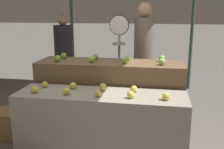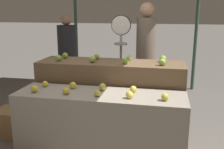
# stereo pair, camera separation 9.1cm
# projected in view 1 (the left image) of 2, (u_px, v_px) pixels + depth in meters

# --- Properties ---
(display_counter_front) EXTENTS (1.93, 0.55, 0.78)m
(display_counter_front) POSITION_uv_depth(u_px,v_px,m) (101.00, 126.00, 3.04)
(display_counter_front) COLOR gray
(display_counter_front) RESTS_ON ground_plane
(display_counter_back) EXTENTS (1.93, 0.55, 1.03)m
(display_counter_back) POSITION_uv_depth(u_px,v_px,m) (110.00, 99.00, 3.58)
(display_counter_back) COLOR brown
(display_counter_back) RESTS_ON ground_plane
(apple_front_0) EXTENTS (0.08, 0.08, 0.08)m
(apple_front_0) POSITION_uv_depth(u_px,v_px,m) (35.00, 89.00, 2.95)
(apple_front_0) COLOR gold
(apple_front_0) RESTS_ON display_counter_front
(apple_front_1) EXTENTS (0.08, 0.08, 0.08)m
(apple_front_1) POSITION_uv_depth(u_px,v_px,m) (67.00, 91.00, 2.89)
(apple_front_1) COLOR gold
(apple_front_1) RESTS_ON display_counter_front
(apple_front_2) EXTENTS (0.07, 0.07, 0.07)m
(apple_front_2) POSITION_uv_depth(u_px,v_px,m) (98.00, 94.00, 2.83)
(apple_front_2) COLOR gold
(apple_front_2) RESTS_ON display_counter_front
(apple_front_3) EXTENTS (0.08, 0.08, 0.08)m
(apple_front_3) POSITION_uv_depth(u_px,v_px,m) (131.00, 95.00, 2.77)
(apple_front_3) COLOR yellow
(apple_front_3) RESTS_ON display_counter_front
(apple_front_4) EXTENTS (0.08, 0.08, 0.08)m
(apple_front_4) POSITION_uv_depth(u_px,v_px,m) (166.00, 96.00, 2.72)
(apple_front_4) COLOR gold
(apple_front_4) RESTS_ON display_counter_front
(apple_front_5) EXTENTS (0.07, 0.07, 0.07)m
(apple_front_5) POSITION_uv_depth(u_px,v_px,m) (45.00, 84.00, 3.16)
(apple_front_5) COLOR gold
(apple_front_5) RESTS_ON display_counter_front
(apple_front_6) EXTENTS (0.08, 0.08, 0.08)m
(apple_front_6) POSITION_uv_depth(u_px,v_px,m) (73.00, 86.00, 3.11)
(apple_front_6) COLOR gold
(apple_front_6) RESTS_ON display_counter_front
(apple_front_7) EXTENTS (0.09, 0.09, 0.09)m
(apple_front_7) POSITION_uv_depth(u_px,v_px,m) (103.00, 87.00, 3.04)
(apple_front_7) COLOR gold
(apple_front_7) RESTS_ON display_counter_front
(apple_front_8) EXTENTS (0.08, 0.08, 0.08)m
(apple_front_8) POSITION_uv_depth(u_px,v_px,m) (134.00, 89.00, 2.97)
(apple_front_8) COLOR yellow
(apple_front_8) RESTS_ON display_counter_front
(apple_back_0) EXTENTS (0.09, 0.09, 0.09)m
(apple_back_0) POSITION_uv_depth(u_px,v_px,m) (58.00, 58.00, 3.46)
(apple_back_0) COLOR #7AA338
(apple_back_0) RESTS_ON display_counter_back
(apple_back_1) EXTENTS (0.09, 0.09, 0.09)m
(apple_back_1) POSITION_uv_depth(u_px,v_px,m) (92.00, 59.00, 3.38)
(apple_back_1) COLOR #8EB247
(apple_back_1) RESTS_ON display_counter_back
(apple_back_2) EXTENTS (0.08, 0.08, 0.08)m
(apple_back_2) POSITION_uv_depth(u_px,v_px,m) (125.00, 61.00, 3.30)
(apple_back_2) COLOR #7AA338
(apple_back_2) RESTS_ON display_counter_back
(apple_back_3) EXTENTS (0.09, 0.09, 0.09)m
(apple_back_3) POSITION_uv_depth(u_px,v_px,m) (162.00, 62.00, 3.23)
(apple_back_3) COLOR #8EB247
(apple_back_3) RESTS_ON display_counter_back
(apple_back_4) EXTENTS (0.08, 0.08, 0.08)m
(apple_back_4) POSITION_uv_depth(u_px,v_px,m) (64.00, 56.00, 3.67)
(apple_back_4) COLOR #7AA338
(apple_back_4) RESTS_ON display_counter_back
(apple_back_5) EXTENTS (0.08, 0.08, 0.08)m
(apple_back_5) POSITION_uv_depth(u_px,v_px,m) (96.00, 57.00, 3.59)
(apple_back_5) COLOR #7AA338
(apple_back_5) RESTS_ON display_counter_back
(apple_back_6) EXTENTS (0.07, 0.07, 0.07)m
(apple_back_6) POSITION_uv_depth(u_px,v_px,m) (128.00, 58.00, 3.51)
(apple_back_6) COLOR #8EB247
(apple_back_6) RESTS_ON display_counter_back
(apple_back_7) EXTENTS (0.09, 0.09, 0.09)m
(apple_back_7) POSITION_uv_depth(u_px,v_px,m) (162.00, 59.00, 3.43)
(apple_back_7) COLOR #84AD3D
(apple_back_7) RESTS_ON display_counter_back
(produce_scale) EXTENTS (0.30, 0.20, 1.62)m
(produce_scale) POSITION_uv_depth(u_px,v_px,m) (119.00, 44.00, 4.02)
(produce_scale) COLOR #99999E
(produce_scale) RESTS_ON ground_plane
(person_vendor_at_scale) EXTENTS (0.42, 0.42, 1.82)m
(person_vendor_at_scale) POSITION_uv_depth(u_px,v_px,m) (144.00, 49.00, 4.28)
(person_vendor_at_scale) COLOR #2D2D38
(person_vendor_at_scale) RESTS_ON ground_plane
(person_customer_left) EXTENTS (0.38, 0.38, 1.61)m
(person_customer_left) POSITION_uv_depth(u_px,v_px,m) (64.00, 49.00, 5.28)
(person_customer_left) COLOR #2D2D38
(person_customer_left) RESTS_ON ground_plane
(wooden_crate_side) EXTENTS (0.37, 0.37, 0.37)m
(wooden_crate_side) POSITION_uv_depth(u_px,v_px,m) (9.00, 123.00, 3.59)
(wooden_crate_side) COLOR #9E7547
(wooden_crate_side) RESTS_ON ground_plane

